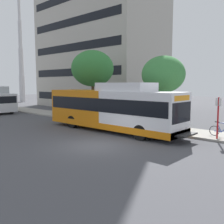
% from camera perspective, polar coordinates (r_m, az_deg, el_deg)
% --- Properties ---
extents(ground_plane, '(120.00, 120.00, 0.00)m').
position_cam_1_polar(ground_plane, '(21.09, -18.79, -3.66)').
color(ground_plane, '#4C4C51').
extents(sidewalk_curb, '(3.00, 56.00, 0.14)m').
position_cam_1_polar(sidewalk_curb, '(23.74, -1.42, -2.05)').
color(sidewalk_curb, '#A8A399').
rests_on(sidewalk_curb, ground).
extents(transit_bus, '(2.58, 12.25, 3.65)m').
position_cam_1_polar(transit_bus, '(18.88, -0.12, 0.76)').
color(transit_bus, white).
rests_on(transit_bus, ground).
extents(bus_stop_sign_pole, '(0.10, 0.36, 2.60)m').
position_cam_1_polar(bus_stop_sign_pole, '(16.93, 22.94, -0.58)').
color(bus_stop_sign_pole, red).
rests_on(bus_stop_sign_pole, sidewalk_curb).
extents(bicycle_parked, '(0.52, 1.76, 1.02)m').
position_cam_1_polar(bicycle_parked, '(17.81, 23.91, -3.85)').
color(bicycle_parked, black).
rests_on(bicycle_parked, sidewalk_curb).
extents(street_tree_near_stop, '(3.51, 3.51, 5.69)m').
position_cam_1_polar(street_tree_near_stop, '(20.98, 11.57, 8.35)').
color(street_tree_near_stop, '#4C3823').
rests_on(street_tree_near_stop, sidewalk_curb).
extents(street_tree_mid_block, '(4.37, 4.37, 6.87)m').
position_cam_1_polar(street_tree_mid_block, '(26.35, -4.45, 9.82)').
color(street_tree_mid_block, '#4C3823').
rests_on(street_tree_mid_block, sidewalk_curb).
extents(apartment_tower_backdrop, '(10.49, 19.56, 31.22)m').
position_cam_1_polar(apartment_tower_backdrop, '(41.65, -3.03, 23.21)').
color(apartment_tower_backdrop, '#ADA89E').
rests_on(apartment_tower_backdrop, ground).
extents(lattice_comm_tower, '(1.10, 1.10, 23.19)m').
position_cam_1_polar(lattice_comm_tower, '(52.85, -19.92, 10.36)').
color(lattice_comm_tower, '#B7B7BC').
rests_on(lattice_comm_tower, ground).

